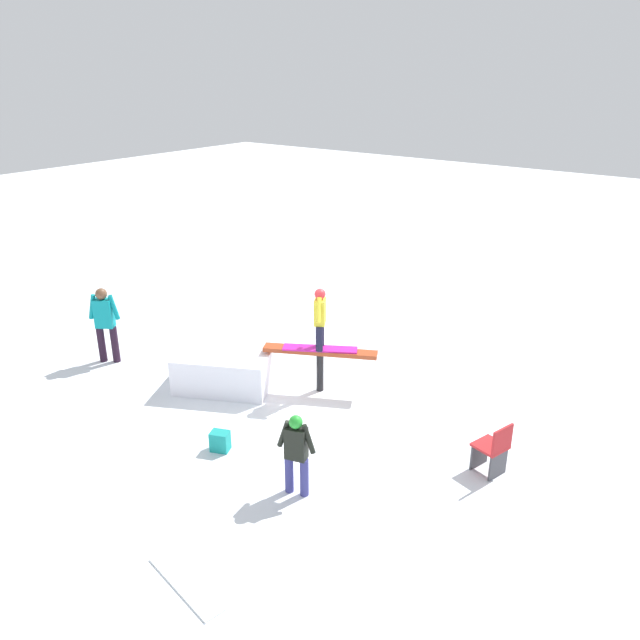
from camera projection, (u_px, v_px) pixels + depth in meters
name	position (u px, v px, depth m)	size (l,w,h in m)	color
ground_plane	(320.00, 390.00, 12.13)	(60.00, 60.00, 0.00)	white
rail_feature	(320.00, 356.00, 11.86)	(2.07, 1.23, 0.87)	black
snow_kicker_ramp	(227.00, 366.00, 12.29)	(1.80, 1.50, 0.73)	white
main_rider_on_rail	(320.00, 321.00, 11.58)	(1.36, 0.96, 1.22)	#C71D95
bystander_black	(296.00, 451.00, 8.94)	(0.60, 0.27, 1.31)	navy
bystander_teal	(105.00, 321.00, 12.96)	(0.61, 0.44, 1.64)	black
loose_snowboard_white	(186.00, 584.00, 7.59)	(1.32, 0.28, 0.02)	white
folding_chair	(492.00, 450.00, 9.52)	(0.55, 0.55, 0.88)	#3F3F44
backpack_on_snow	(220.00, 441.00, 10.18)	(0.30, 0.22, 0.34)	teal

